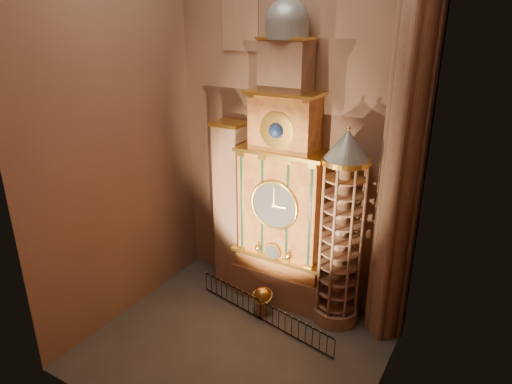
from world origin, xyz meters
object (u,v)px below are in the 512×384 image
Objects in this scene: portrait_tower at (231,206)px; iron_railing at (263,312)px; astronomical_clock at (283,193)px; stair_turret at (341,232)px; celestial_globe at (262,299)px.

portrait_tower is 6.33m from iron_railing.
astronomical_clock reaches higher than stair_turret.
portrait_tower is 1.15× the size of iron_railing.
stair_turret is (6.90, -0.28, 0.12)m from portrait_tower.
astronomical_clock is at bearing 85.58° from celestial_globe.
stair_turret is 5.86m from celestial_globe.
portrait_tower is 6.04× the size of celestial_globe.
astronomical_clock reaches higher than portrait_tower.
astronomical_clock is 3.78m from stair_turret.
stair_turret reaches higher than portrait_tower.
astronomical_clock reaches higher than celestial_globe.
astronomical_clock is 6.00m from celestial_globe.
portrait_tower reaches higher than celestial_globe.
portrait_tower is at bearing 144.84° from iron_railing.
stair_turret is at bearing -2.33° from portrait_tower.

